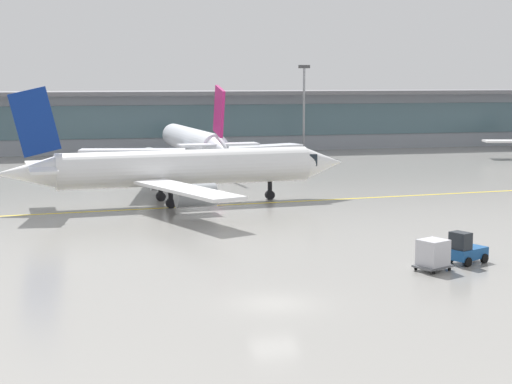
{
  "coord_description": "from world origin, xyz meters",
  "views": [
    {
      "loc": [
        -10.98,
        -41.07,
        11.94
      ],
      "look_at": [
        4.05,
        20.87,
        3.0
      ],
      "focal_mm": 58.08,
      "sensor_mm": 36.0,
      "label": 1
    }
  ],
  "objects_px": {
    "baggage_tug": "(465,250)",
    "cargo_dolly_lead": "(433,254)",
    "taxiing_regional_jet": "(181,169)",
    "apron_light_mast_2": "(304,105)",
    "gate_airplane_1": "(193,142)"
  },
  "relations": [
    {
      "from": "baggage_tug",
      "to": "cargo_dolly_lead",
      "type": "height_order",
      "value": "baggage_tug"
    },
    {
      "from": "taxiing_regional_jet",
      "to": "apron_light_mast_2",
      "type": "distance_m",
      "value": 54.39
    },
    {
      "from": "gate_airplane_1",
      "to": "cargo_dolly_lead",
      "type": "bearing_deg",
      "value": 179.73
    },
    {
      "from": "gate_airplane_1",
      "to": "baggage_tug",
      "type": "distance_m",
      "value": 62.22
    },
    {
      "from": "gate_airplane_1",
      "to": "apron_light_mast_2",
      "type": "relative_size",
      "value": 2.42
    },
    {
      "from": "baggage_tug",
      "to": "cargo_dolly_lead",
      "type": "bearing_deg",
      "value": -180.0
    },
    {
      "from": "cargo_dolly_lead",
      "to": "taxiing_regional_jet",
      "type": "bearing_deg",
      "value": 85.42
    },
    {
      "from": "taxiing_regional_jet",
      "to": "cargo_dolly_lead",
      "type": "height_order",
      "value": "taxiing_regional_jet"
    },
    {
      "from": "cargo_dolly_lead",
      "to": "apron_light_mast_2",
      "type": "relative_size",
      "value": 0.19
    },
    {
      "from": "baggage_tug",
      "to": "apron_light_mast_2",
      "type": "relative_size",
      "value": 0.22
    },
    {
      "from": "baggage_tug",
      "to": "cargo_dolly_lead",
      "type": "distance_m",
      "value": 3.19
    },
    {
      "from": "gate_airplane_1",
      "to": "taxiing_regional_jet",
      "type": "relative_size",
      "value": 0.99
    },
    {
      "from": "apron_light_mast_2",
      "to": "cargo_dolly_lead",
      "type": "bearing_deg",
      "value": -101.12
    },
    {
      "from": "baggage_tug",
      "to": "apron_light_mast_2",
      "type": "xyz_separation_m",
      "value": [
        12.43,
        76.58,
        6.62
      ]
    },
    {
      "from": "baggage_tug",
      "to": "cargo_dolly_lead",
      "type": "relative_size",
      "value": 1.14
    }
  ]
}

